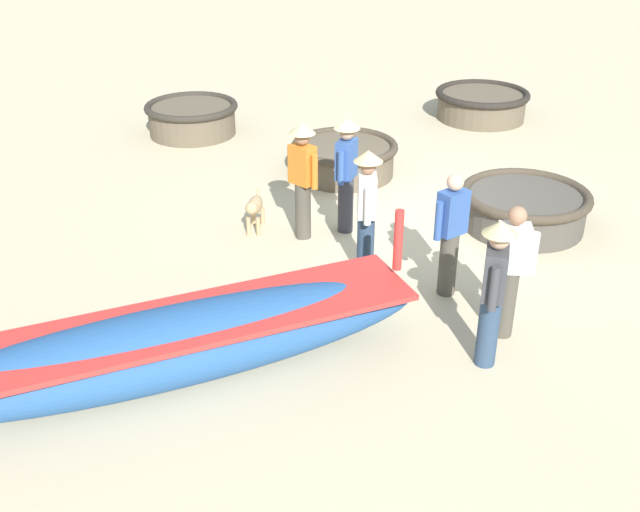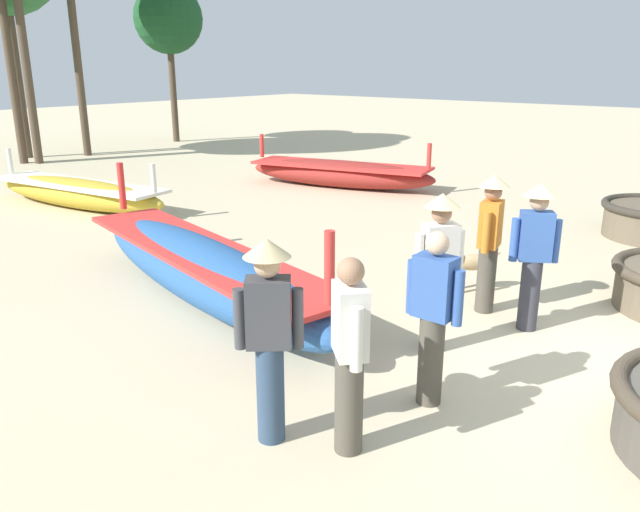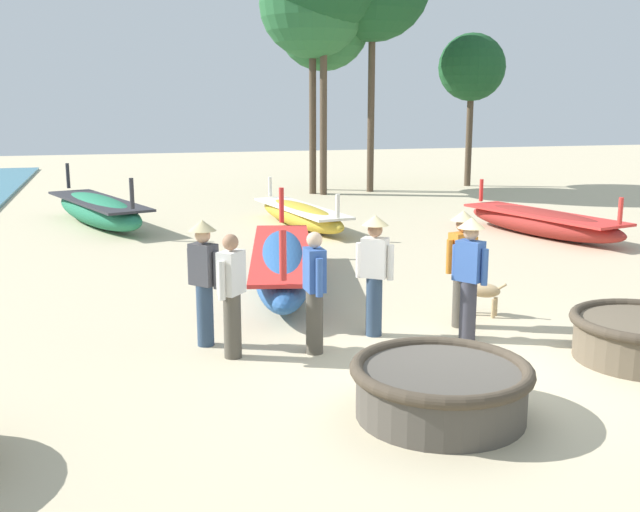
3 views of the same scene
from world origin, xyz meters
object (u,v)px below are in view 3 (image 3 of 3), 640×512
Objects in this scene: long_boat_ochre_hull at (542,222)px; fisherman_by_coracle at (375,267)px; long_boat_green_hull at (301,215)px; tree_tall_back at (472,68)px; coracle_center at (441,387)px; long_boat_blue_hull at (98,210)px; fisherman_hauling at (204,274)px; tree_right_mid at (323,24)px; dog at (480,291)px; long_boat_red_hull at (282,264)px; fisherman_standing_right at (314,289)px; fisherman_crouching at (232,293)px; fisherman_with_hat at (462,261)px; fisherman_standing_left at (470,271)px; tree_rightmost at (312,5)px.

long_boat_ochre_hull is 9.01m from fisherman_by_coracle.
tree_tall_back is at bearing 41.89° from long_boat_green_hull.
long_boat_blue_hull is at bearing 104.56° from coracle_center.
fisherman_hauling is at bearing -145.33° from long_boat_ochre_hull.
tree_right_mid is (-2.42, 10.60, 5.46)m from long_boat_ochre_hull.
tree_right_mid reaches higher than dog.
long_boat_red_hull is 17.58m from tree_tall_back.
fisherman_standing_right is 1.03m from fisherman_crouching.
fisherman_with_hat is (1.93, -2.90, 0.55)m from long_boat_red_hull.
long_boat_red_hull is 3.64m from fisherman_crouching.
tree_right_mid is (4.66, 13.89, 5.39)m from long_boat_red_hull.
fisherman_with_hat is (0.08, -8.98, 0.64)m from long_boat_green_hull.
fisherman_with_hat and fisherman_by_coracle have the same top height.
long_boat_red_hull is 1.00× the size of long_boat_blue_hull.
fisherman_by_coracle reaches higher than long_boat_blue_hull.
long_boat_blue_hull is at bearing 156.53° from long_boat_ochre_hull.
fisherman_standing_left is at bearing -124.70° from dog.
fisherman_standing_left is at bearing -128.20° from long_boat_ochre_hull.
fisherman_by_coracle is 1.06× the size of fisherman_standing_right.
coracle_center is 0.38× the size of long_boat_ochre_hull.
fisherman_crouching is 20.95m from tree_tall_back.
tree_rightmost is at bearing 78.88° from coracle_center.
long_boat_green_hull is 9.94m from tree_right_mid.
long_boat_green_hull is at bearing 82.18° from fisherman_by_coracle.
fisherman_standing_left is at bearing -3.10° from fisherman_crouching.
fisherman_hauling is (-8.75, -6.05, 0.62)m from long_boat_ochre_hull.
fisherman_crouching reaches higher than coracle_center.
long_boat_blue_hull is at bearing 109.29° from fisherman_by_coracle.
long_boat_ochre_hull is 11.61m from tree_tall_back.
tree_tall_back reaches higher than coracle_center.
long_boat_green_hull is (4.98, -1.63, -0.09)m from long_boat_blue_hull.
fisherman_crouching is at bearing -109.01° from long_boat_green_hull.
tree_rightmost is at bearing 82.15° from fisherman_standing_left.
fisherman_hauling is at bearing 152.10° from fisherman_standing_right.
tree_right_mid is at bearing 82.38° from dog.
fisherman_with_hat is 3.03× the size of dog.
long_boat_ochre_hull is at bearing 50.16° from fisherman_with_hat.
dog is at bearing 15.44° from fisherman_by_coracle.
fisherman_hauling is at bearing 115.49° from fisherman_crouching.
long_boat_ochre_hull is at bearing -23.47° from long_boat_blue_hull.
coracle_center is at bearing -95.35° from fisherman_by_coracle.
long_boat_blue_hull is (-3.13, 7.72, -0.00)m from long_boat_red_hull.
tree_tall_back is (7.84, 16.12, 3.99)m from dog.
long_boat_green_hull is 9.81m from fisherman_standing_right.
dog is at bearing 39.63° from fisherman_with_hat.
fisherman_crouching reaches higher than long_boat_ochre_hull.
fisherman_by_coracle is at bearing -102.09° from tree_rightmost.
fisherman_by_coracle is (-1.24, -9.04, 0.64)m from long_boat_green_hull.
long_boat_ochre_hull is 2.90× the size of fisherman_hauling.
fisherman_with_hat is at bearing -97.49° from tree_rightmost.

